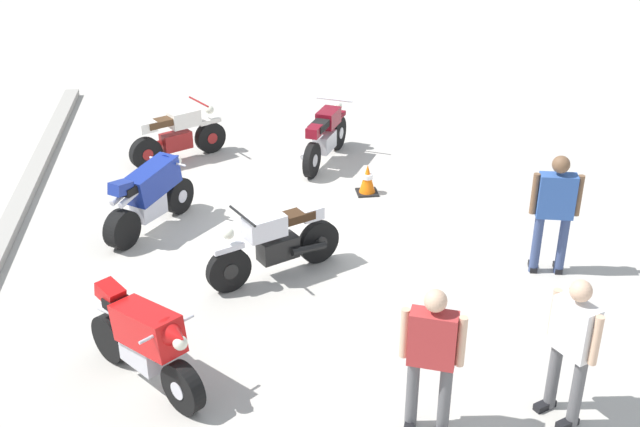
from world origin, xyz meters
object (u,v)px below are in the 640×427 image
at_px(motorcycle_silver_cruiser, 276,243).
at_px(motorcycle_cream_vintage, 177,136).
at_px(motorcycle_blue_sportbike, 150,194).
at_px(motorcycle_red_sportbike, 145,340).
at_px(motorcycle_maroon_cruiser, 325,136).
at_px(person_in_white_shirt, 572,341).
at_px(person_in_red_shirt, 432,352).
at_px(traffic_cone, 367,179).
at_px(person_in_blue_shirt, 555,207).

xyz_separation_m(motorcycle_silver_cruiser, motorcycle_cream_vintage, (4.41, 1.48, -0.03)).
distance_m(motorcycle_blue_sportbike, motorcycle_red_sportbike, 3.87).
distance_m(motorcycle_silver_cruiser, motorcycle_red_sportbike, 2.74).
xyz_separation_m(motorcycle_maroon_cruiser, motorcycle_red_sportbike, (-6.17, 2.87, 0.07)).
distance_m(motorcycle_red_sportbike, motorcycle_cream_vintage, 6.61).
height_order(motorcycle_maroon_cruiser, person_in_white_shirt, person_in_white_shirt).
height_order(motorcycle_red_sportbike, motorcycle_cream_vintage, motorcycle_red_sportbike).
xyz_separation_m(motorcycle_maroon_cruiser, person_in_white_shirt, (-7.31, -1.59, 0.46)).
xyz_separation_m(person_in_white_shirt, person_in_red_shirt, (-0.01, 1.49, 0.01)).
xyz_separation_m(motorcycle_red_sportbike, person_in_white_shirt, (-1.14, -4.45, 0.38)).
relative_size(person_in_white_shirt, person_in_red_shirt, 0.99).
distance_m(motorcycle_cream_vintage, traffic_cone, 3.77).
distance_m(motorcycle_blue_sportbike, traffic_cone, 3.69).
bearing_deg(motorcycle_maroon_cruiser, person_in_white_shirt, -140.30).
distance_m(person_in_red_shirt, person_in_blue_shirt, 3.86).
distance_m(motorcycle_blue_sportbike, motorcycle_silver_cruiser, 2.46).
bearing_deg(person_in_blue_shirt, motorcycle_blue_sportbike, 83.10).
relative_size(motorcycle_cream_vintage, traffic_cone, 3.34).
bearing_deg(motorcycle_red_sportbike, person_in_blue_shirt, 69.53).
xyz_separation_m(motorcycle_maroon_cruiser, motorcycle_cream_vintage, (0.44, 2.71, -0.03)).
height_order(motorcycle_red_sportbike, person_in_white_shirt, person_in_white_shirt).
bearing_deg(motorcycle_cream_vintage, motorcycle_blue_sportbike, -126.55).
bearing_deg(traffic_cone, person_in_blue_shirt, -144.91).
xyz_separation_m(motorcycle_maroon_cruiser, person_in_blue_shirt, (-4.37, -2.58, 0.51)).
xyz_separation_m(person_in_red_shirt, traffic_cone, (5.86, -0.44, -0.73)).
distance_m(motorcycle_cream_vintage, person_in_white_shirt, 8.88).
bearing_deg(person_in_white_shirt, motorcycle_cream_vintage, -83.60).
bearing_deg(motorcycle_silver_cruiser, motorcycle_red_sportbike, 27.51).
height_order(motorcycle_cream_vintage, traffic_cone, motorcycle_cream_vintage).
xyz_separation_m(motorcycle_cream_vintage, person_in_blue_shirt, (-4.82, -5.30, 0.55)).
xyz_separation_m(motorcycle_blue_sportbike, motorcycle_red_sportbike, (-3.86, -0.17, 0.00)).
distance_m(motorcycle_blue_sportbike, person_in_blue_shirt, 6.01).
xyz_separation_m(motorcycle_blue_sportbike, motorcycle_cream_vintage, (2.75, -0.32, -0.11)).
relative_size(motorcycle_silver_cruiser, person_in_red_shirt, 1.12).
relative_size(motorcycle_maroon_cruiser, person_in_blue_shirt, 1.07).
bearing_deg(motorcycle_blue_sportbike, motorcycle_silver_cruiser, -96.18).
bearing_deg(motorcycle_blue_sportbike, motorcycle_cream_vintage, 29.76).
relative_size(motorcycle_cream_vintage, person_in_white_shirt, 1.04).
distance_m(motorcycle_maroon_cruiser, motorcycle_silver_cruiser, 4.16).
bearing_deg(traffic_cone, motorcycle_maroon_cruiser, 20.16).
relative_size(motorcycle_red_sportbike, traffic_cone, 3.10).
bearing_deg(person_in_blue_shirt, person_in_white_shirt, 174.49).
xyz_separation_m(person_in_white_shirt, traffic_cone, (5.85, 1.05, -0.72)).
distance_m(motorcycle_silver_cruiser, person_in_blue_shirt, 3.87).
bearing_deg(person_in_white_shirt, motorcycle_red_sportbike, -36.96).
bearing_deg(person_in_blue_shirt, motorcycle_maroon_cruiser, 43.87).
height_order(motorcycle_red_sportbike, person_in_blue_shirt, person_in_blue_shirt).
bearing_deg(person_in_red_shirt, person_in_blue_shirt, 162.05).
relative_size(motorcycle_red_sportbike, motorcycle_cream_vintage, 0.93).
height_order(motorcycle_maroon_cruiser, person_in_red_shirt, person_in_red_shirt).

